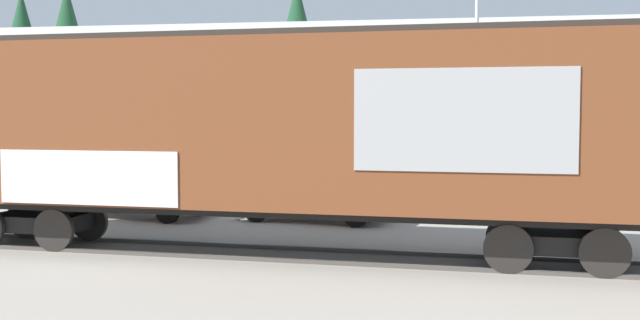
% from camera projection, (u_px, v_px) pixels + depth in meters
% --- Properties ---
extents(ground_plane, '(260.00, 260.00, 0.00)m').
position_uv_depth(ground_plane, '(280.00, 255.00, 16.34)').
color(ground_plane, gray).
extents(track, '(59.98, 5.18, 0.08)m').
position_uv_depth(track, '(331.00, 256.00, 16.07)').
color(track, '#4C4742').
rests_on(track, ground_plane).
extents(freight_car, '(18.09, 3.85, 4.71)m').
position_uv_depth(freight_car, '(275.00, 126.00, 16.19)').
color(freight_car, brown).
rests_on(freight_car, ground_plane).
extents(flagpole, '(0.96, 1.04, 9.45)m').
position_uv_depth(flagpole, '(480.00, 27.00, 25.05)').
color(flagpole, silver).
rests_on(flagpole, ground_plane).
extents(hillside, '(146.77, 38.21, 13.91)m').
position_uv_depth(hillside, '(424.00, 94.00, 70.47)').
color(hillside, silver).
rests_on(hillside, ground_plane).
extents(parked_car_white, '(4.91, 2.51, 1.67)m').
position_uv_depth(parked_car_white, '(134.00, 187.00, 22.26)').
color(parked_car_white, silver).
rests_on(parked_car_white, ground_plane).
extents(parked_car_silver, '(4.45, 2.54, 1.60)m').
position_uv_depth(parked_car_silver, '(314.00, 191.00, 21.57)').
color(parked_car_silver, '#B7BABF').
rests_on(parked_car_silver, ground_plane).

